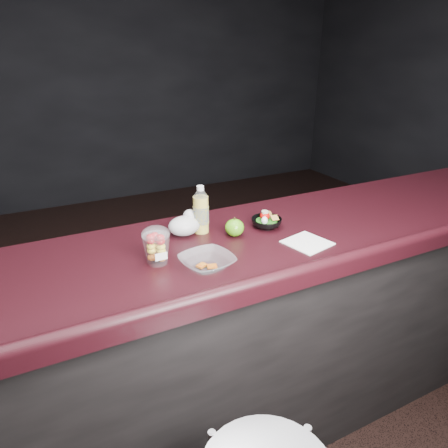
{
  "coord_description": "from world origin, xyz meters",
  "views": [
    {
      "loc": [
        -0.56,
        -1.0,
        1.72
      ],
      "look_at": [
        0.09,
        0.3,
        1.1
      ],
      "focal_mm": 32.0,
      "sensor_mm": 36.0,
      "label": 1
    }
  ],
  "objects_px": {
    "lemonade_bottle": "(201,213)",
    "takeout_bowl": "(207,262)",
    "green_apple": "(235,228)",
    "snack_bowl": "(266,222)",
    "fruit_cup": "(156,245)"
  },
  "relations": [
    {
      "from": "lemonade_bottle",
      "to": "takeout_bowl",
      "type": "xyz_separation_m",
      "value": [
        -0.11,
        -0.3,
        -0.06
      ]
    },
    {
      "from": "green_apple",
      "to": "takeout_bowl",
      "type": "height_order",
      "value": "green_apple"
    },
    {
      "from": "lemonade_bottle",
      "to": "green_apple",
      "type": "height_order",
      "value": "lemonade_bottle"
    },
    {
      "from": "lemonade_bottle",
      "to": "snack_bowl",
      "type": "distance_m",
      "value": 0.29
    },
    {
      "from": "green_apple",
      "to": "snack_bowl",
      "type": "relative_size",
      "value": 0.47
    },
    {
      "from": "fruit_cup",
      "to": "snack_bowl",
      "type": "relative_size",
      "value": 0.82
    },
    {
      "from": "fruit_cup",
      "to": "green_apple",
      "type": "bearing_deg",
      "value": 13.14
    },
    {
      "from": "lemonade_bottle",
      "to": "green_apple",
      "type": "distance_m",
      "value": 0.15
    },
    {
      "from": "fruit_cup",
      "to": "lemonade_bottle",
      "type": "bearing_deg",
      "value": 35.96
    },
    {
      "from": "snack_bowl",
      "to": "takeout_bowl",
      "type": "height_order",
      "value": "snack_bowl"
    },
    {
      "from": "green_apple",
      "to": "lemonade_bottle",
      "type": "bearing_deg",
      "value": 137.15
    },
    {
      "from": "lemonade_bottle",
      "to": "snack_bowl",
      "type": "bearing_deg",
      "value": -17.07
    },
    {
      "from": "fruit_cup",
      "to": "takeout_bowl",
      "type": "xyz_separation_m",
      "value": [
        0.15,
        -0.11,
        -0.05
      ]
    },
    {
      "from": "lemonade_bottle",
      "to": "fruit_cup",
      "type": "distance_m",
      "value": 0.31
    },
    {
      "from": "green_apple",
      "to": "snack_bowl",
      "type": "xyz_separation_m",
      "value": [
        0.17,
        0.02,
        -0.01
      ]
    }
  ]
}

